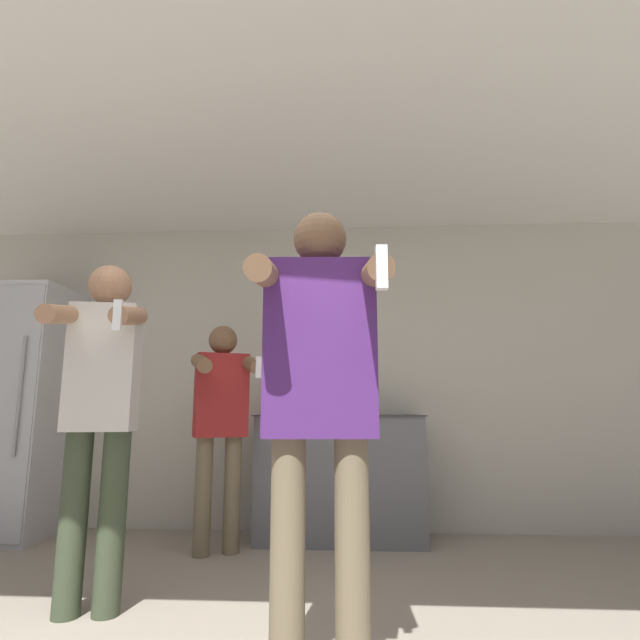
# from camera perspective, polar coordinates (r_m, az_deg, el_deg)

# --- Properties ---
(wall_back) EXTENTS (7.00, 0.06, 2.55)m
(wall_back) POSITION_cam_1_polar(r_m,az_deg,el_deg) (4.29, -4.31, -6.02)
(wall_back) COLOR beige
(wall_back) RESTS_ON ground_plane
(ceiling_slab) EXTENTS (7.00, 3.46, 0.05)m
(ceiling_slab) POSITION_cam_1_polar(r_m,az_deg,el_deg) (3.22, -7.74, 19.77)
(ceiling_slab) COLOR silver
(ceiling_slab) RESTS_ON wall_back
(refrigerator) EXTENTS (0.63, 0.68, 1.95)m
(refrigerator) POSITION_cam_1_polar(r_m,az_deg,el_deg) (4.68, -30.90, -8.68)
(refrigerator) COLOR silver
(refrigerator) RESTS_ON ground_plane
(counter) EXTENTS (1.28, 0.55, 0.93)m
(counter) POSITION_cam_1_polar(r_m,az_deg,el_deg) (3.99, 2.30, -17.43)
(counter) COLOR slate
(counter) RESTS_ON ground_plane
(bottle_amber_bourbon) EXTENTS (0.07, 0.07, 0.26)m
(bottle_amber_bourbon) POSITION_cam_1_polar(r_m,az_deg,el_deg) (4.06, -3.60, -9.24)
(bottle_amber_bourbon) COLOR black
(bottle_amber_bourbon) RESTS_ON counter
(bottle_brown_liquor) EXTENTS (0.06, 0.06, 0.35)m
(bottle_brown_liquor) POSITION_cam_1_polar(r_m,az_deg,el_deg) (4.03, -0.15, -8.80)
(bottle_brown_liquor) COLOR maroon
(bottle_brown_liquor) RESTS_ON counter
(bottle_tall_gin) EXTENTS (0.08, 0.08, 0.23)m
(bottle_tall_gin) POSITION_cam_1_polar(r_m,az_deg,el_deg) (4.03, 1.31, -9.47)
(bottle_tall_gin) COLOR black
(bottle_tall_gin) RESTS_ON counter
(bottle_dark_rum) EXTENTS (0.08, 0.08, 0.30)m
(bottle_dark_rum) POSITION_cam_1_polar(r_m,az_deg,el_deg) (4.03, 3.31, -9.14)
(bottle_dark_rum) COLOR #194723
(bottle_dark_rum) RESTS_ON counter
(person_woman_foreground) EXTENTS (0.50, 0.48, 1.73)m
(person_woman_foreground) POSITION_cam_1_polar(r_m,az_deg,el_deg) (1.85, 0.01, -8.15)
(person_woman_foreground) COLOR #75664C
(person_woman_foreground) RESTS_ON ground_plane
(person_man_side) EXTENTS (0.47, 0.54, 1.73)m
(person_man_side) POSITION_cam_1_polar(r_m,az_deg,el_deg) (2.80, -23.77, -8.67)
(person_man_side) COLOR #38422D
(person_man_side) RESTS_ON ground_plane
(person_spectator_back) EXTENTS (0.57, 0.62, 1.57)m
(person_spectator_back) POSITION_cam_1_polar(r_m,az_deg,el_deg) (3.64, -11.23, -10.21)
(person_spectator_back) COLOR #75664C
(person_spectator_back) RESTS_ON ground_plane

